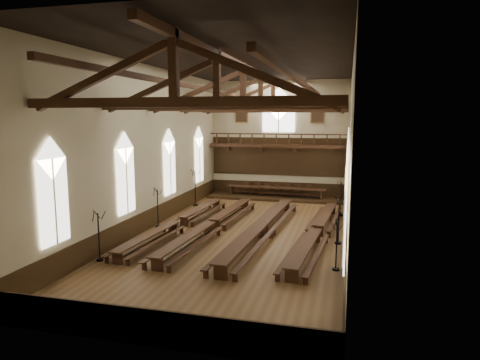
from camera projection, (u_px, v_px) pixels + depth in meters
The scene contains 21 objects.
ground at pixel (243, 234), 25.47m from camera, with size 26.00×26.00×0.00m, color brown.
room_walls at pixel (243, 124), 24.52m from camera, with size 26.00×26.00×26.00m.
wainscot_band at pixel (243, 224), 25.38m from camera, with size 12.00×26.00×1.20m.
side_windows at pixel (243, 171), 24.92m from camera, with size 11.85×19.80×4.50m.
end_window at pixel (279, 113), 36.78m from camera, with size 2.80×0.12×3.80m.
minstrels_gallery at pixel (278, 152), 37.04m from camera, with size 11.80×1.24×3.70m.
portraits at pixel (279, 114), 36.80m from camera, with size 7.75×0.09×1.45m.
roof_trusses at pixel (243, 93), 24.27m from camera, with size 11.70×25.70×2.80m.
refectory_row_a at pixel (179, 222), 26.28m from camera, with size 1.76×13.87×0.69m.
refectory_row_b at pixel (212, 224), 25.63m from camera, with size 1.90×14.43×0.75m.
refectory_row_c at pixel (262, 227), 24.83m from camera, with size 2.00×14.90×0.80m.
refectory_row_d at pixel (317, 230), 24.17m from camera, with size 2.03×14.33×0.73m.
dais at pixel (275, 197), 36.38m from camera, with size 11.40×2.91×0.19m, color #31210E.
high_table at pixel (275, 189), 36.27m from camera, with size 8.45×1.39×0.79m.
high_chairs at pixel (277, 188), 37.07m from camera, with size 5.90×0.51×1.11m.
candelabrum_left_near at pixel (99, 246), 20.55m from camera, with size 0.74×0.74×2.49m.
candelabrum_left_mid at pixel (158, 215), 26.86m from camera, with size 0.73×0.76×2.53m.
candelabrum_left_far at pixel (195, 195), 33.39m from camera, with size 0.87×0.83×2.89m.
candelabrum_right_near at pixel (336, 255), 19.29m from camera, with size 0.71×0.69×2.37m.
candelabrum_right_mid at pixel (338, 229), 23.31m from camera, with size 0.75×0.84×2.73m.
candelabrum_right_far at pixel (341, 205), 30.03m from camera, with size 0.74×0.73×2.48m.
Camera 1 is at (5.88, -24.02, 6.90)m, focal length 32.00 mm.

